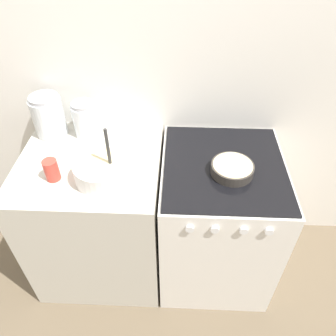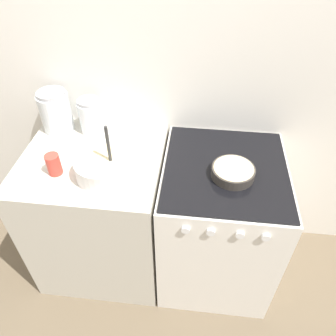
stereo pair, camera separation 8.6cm
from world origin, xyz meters
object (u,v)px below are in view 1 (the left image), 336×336
(stove, at_px, (216,220))
(mixing_bowl, at_px, (102,169))
(baking_pan, at_px, (232,168))
(storage_jar_middle, at_px, (85,121))
(tin_can, at_px, (52,170))
(storage_jar_left, at_px, (49,118))

(stove, relative_size, mixing_bowl, 3.01)
(baking_pan, bearing_deg, mixing_bowl, -173.92)
(storage_jar_middle, bearing_deg, stove, -17.34)
(mixing_bowl, relative_size, storage_jar_middle, 1.46)
(baking_pan, height_order, tin_can, tin_can)
(storage_jar_left, bearing_deg, tin_can, -72.28)
(stove, bearing_deg, mixing_bowl, -168.36)
(tin_can, bearing_deg, storage_jar_left, 107.72)
(mixing_bowl, bearing_deg, tin_can, -177.41)
(storage_jar_left, bearing_deg, storage_jar_middle, 0.00)
(tin_can, bearing_deg, storage_jar_middle, 77.49)
(stove, xyz_separation_m, storage_jar_middle, (-0.77, 0.24, 0.54))
(storage_jar_left, xyz_separation_m, tin_can, (0.12, -0.38, -0.05))
(stove, distance_m, baking_pan, 0.48)
(stove, distance_m, mixing_bowl, 0.80)
(mixing_bowl, bearing_deg, storage_jar_left, 134.85)
(mixing_bowl, xyz_separation_m, storage_jar_middle, (-0.16, 0.37, 0.03))
(storage_jar_left, bearing_deg, stove, -13.87)
(storage_jar_left, bearing_deg, baking_pan, -16.53)
(mixing_bowl, bearing_deg, baking_pan, 6.08)
(stove, xyz_separation_m, mixing_bowl, (-0.61, -0.13, 0.51))
(stove, xyz_separation_m, baking_pan, (0.03, -0.06, 0.48))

